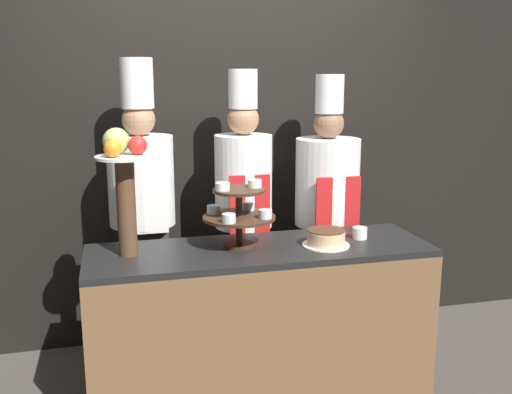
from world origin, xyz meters
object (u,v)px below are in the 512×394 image
Objects in this scene: fruit_pedestal at (124,175)px; chef_center_left at (244,204)px; chef_center_right at (327,206)px; chef_left at (142,207)px; cake_round at (326,238)px; tiered_stand at (239,211)px; cup_white at (360,233)px.

fruit_pedestal is 0.92m from chef_center_left.
chef_center_left is at bearing 180.00° from chef_center_right.
fruit_pedestal is at bearing -158.57° from chef_center_right.
chef_center_right is (1.16, -0.00, -0.05)m from chef_left.
cake_round is 1.11m from chef_left.
chef_left is (0.10, 0.50, -0.28)m from fruit_pedestal.
tiered_stand is 0.60× the size of fruit_pedestal.
chef_center_right is at bearing 89.46° from cup_white.
tiered_stand is at bearing 167.43° from cake_round.
tiered_stand is at bearing -143.51° from chef_center_right.
cup_white is 1.27m from chef_left.
cup_white is at bearing -44.20° from chef_center_left.
cake_round is at bearing -6.17° from fruit_pedestal.
chef_center_left is at bearing -0.01° from chef_left.
cup_white is 0.04× the size of chef_center_right.
chef_center_left is at bearing 135.80° from cup_white.
cup_white is at bearing -90.54° from chef_center_right.
tiered_stand is 0.21× the size of chef_center_left.
cup_white is at bearing 19.37° from cake_round.
chef_center_left is 0.55m from chef_center_right.
chef_left is (-0.47, 0.51, -0.07)m from tiered_stand.
cake_round is 0.14× the size of chef_center_right.
tiered_stand is 0.53m from chef_center_left.
chef_left is at bearing 179.99° from chef_center_right.
cup_white is at bearing -24.51° from chef_left.
chef_left reaches higher than chef_center_left.
fruit_pedestal is 1.40m from chef_center_right.
fruit_pedestal is at bearing 178.91° from tiered_stand.
chef_center_right is at bearing -0.01° from chef_left.
tiered_stand reaches higher than cup_white.
cup_white is (1.26, -0.03, -0.37)m from fruit_pedestal.
chef_center_left is at bearing 74.63° from tiered_stand.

